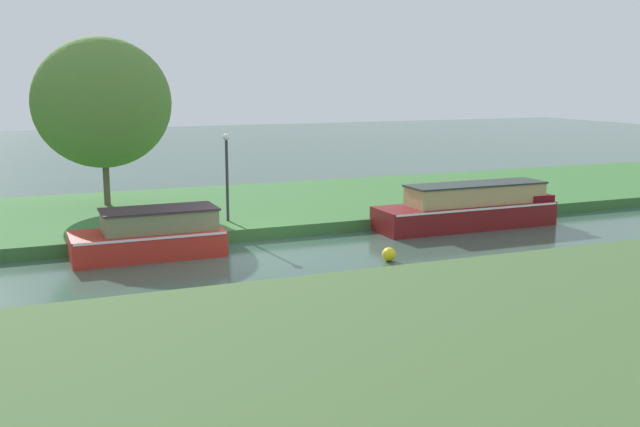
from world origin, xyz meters
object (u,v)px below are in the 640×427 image
(maroon_barge, at_px, (470,208))
(red_narrowboat, at_px, (151,235))
(mooring_post_far, at_px, (422,205))
(channel_buoy, at_px, (389,254))
(willow_tree_centre, at_px, (103,103))
(lamp_post, at_px, (227,167))

(maroon_barge, relative_size, red_narrowboat, 1.50)
(maroon_barge, height_order, red_narrowboat, maroon_barge)
(mooring_post_far, xyz_separation_m, channel_buoy, (-3.69, -4.45, -0.50))
(willow_tree_centre, height_order, lamp_post, willow_tree_centre)
(channel_buoy, bearing_deg, willow_tree_centre, 121.76)
(red_narrowboat, relative_size, lamp_post, 1.48)
(maroon_barge, height_order, willow_tree_centre, willow_tree_centre)
(lamp_post, distance_m, mooring_post_far, 7.18)
(mooring_post_far, bearing_deg, lamp_post, 168.98)
(maroon_barge, xyz_separation_m, lamp_post, (-8.18, 2.45, 1.58))
(willow_tree_centre, distance_m, lamp_post, 6.30)
(lamp_post, bearing_deg, red_narrowboat, -141.29)
(maroon_barge, distance_m, red_narrowboat, 11.23)
(channel_buoy, bearing_deg, red_narrowboat, 151.83)
(maroon_barge, distance_m, lamp_post, 8.68)
(lamp_post, height_order, mooring_post_far, lamp_post)
(lamp_post, relative_size, channel_buoy, 7.30)
(willow_tree_centre, relative_size, lamp_post, 2.13)
(maroon_barge, distance_m, willow_tree_centre, 14.19)
(mooring_post_far, bearing_deg, maroon_barge, -40.35)
(lamp_post, xyz_separation_m, channel_buoy, (3.18, -5.79, -2.07))
(maroon_barge, distance_m, mooring_post_far, 1.71)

